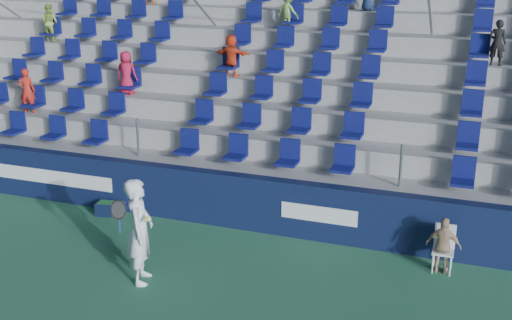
# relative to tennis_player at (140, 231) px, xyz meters

# --- Properties ---
(ground) EXTENTS (70.00, 70.00, 0.00)m
(ground) POSITION_rel_tennis_player_xyz_m (1.10, -0.30, -0.99)
(ground) COLOR #307049
(ground) RESTS_ON ground
(sponsor_wall) EXTENTS (24.00, 0.32, 1.20)m
(sponsor_wall) POSITION_rel_tennis_player_xyz_m (1.10, 2.85, -0.39)
(sponsor_wall) COLOR #10193B
(sponsor_wall) RESTS_ON ground
(grandstand) EXTENTS (24.00, 8.17, 6.63)m
(grandstand) POSITION_rel_tennis_player_xyz_m (1.09, 7.94, 1.15)
(grandstand) COLOR #A0A09B
(grandstand) RESTS_ON ground
(tennis_player) EXTENTS (0.75, 0.84, 1.97)m
(tennis_player) POSITION_rel_tennis_player_xyz_m (0.00, 0.00, 0.00)
(tennis_player) COLOR white
(tennis_player) RESTS_ON ground
(line_judge_chair) EXTENTS (0.40, 0.41, 0.89)m
(line_judge_chair) POSITION_rel_tennis_player_xyz_m (5.11, 2.34, -0.48)
(line_judge_chair) COLOR white
(line_judge_chair) RESTS_ON ground
(line_judge) EXTENTS (0.66, 0.30, 1.10)m
(line_judge) POSITION_rel_tennis_player_xyz_m (5.11, 2.20, -0.44)
(line_judge) COLOR tan
(line_judge) RESTS_ON ground
(ball_bin) EXTENTS (0.59, 0.44, 0.30)m
(ball_bin) POSITION_rel_tennis_player_xyz_m (-2.27, 2.45, -0.82)
(ball_bin) COLOR #0E1733
(ball_bin) RESTS_ON ground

